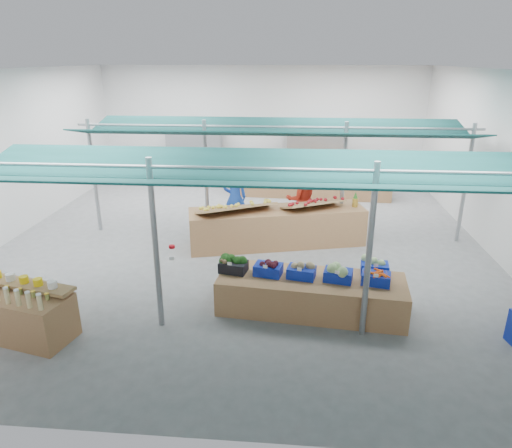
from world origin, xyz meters
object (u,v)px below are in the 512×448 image
object	(u,v)px
bottle_shelf	(22,313)
veg_counter	(311,294)
fruit_counter	(277,227)
vendor_right	(301,199)
vendor_left	(235,198)

from	to	relation	value
bottle_shelf	veg_counter	world-z (taller)	bottle_shelf
bottle_shelf	veg_counter	distance (m)	5.02
fruit_counter	vendor_right	distance (m)	1.32
bottle_shelf	fruit_counter	distance (m)	6.00
fruit_counter	vendor_right	bearing A→B (deg)	47.31
veg_counter	vendor_right	distance (m)	4.29
bottle_shelf	vendor_left	bearing A→B (deg)	75.49
vendor_left	vendor_right	distance (m)	1.80
bottle_shelf	vendor_left	world-z (taller)	vendor_left
fruit_counter	vendor_left	size ratio (longest dim) A/B	2.50
bottle_shelf	vendor_right	xyz separation A→B (m)	(4.70, 5.48, 0.44)
veg_counter	vendor_right	world-z (taller)	vendor_right
veg_counter	fruit_counter	distance (m)	3.24
vendor_right	fruit_counter	bearing A→B (deg)	47.31
fruit_counter	vendor_left	distance (m)	1.68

